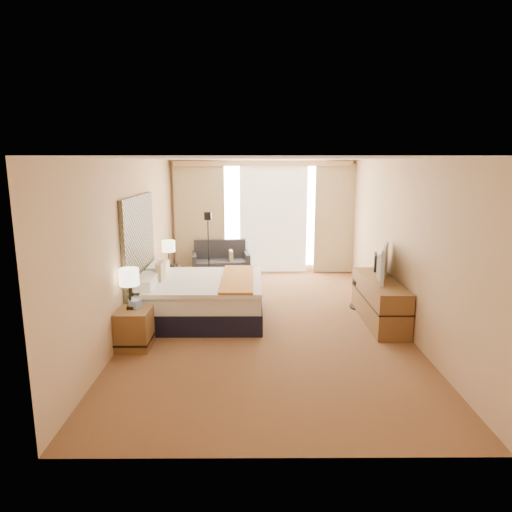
{
  "coord_description": "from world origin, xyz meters",
  "views": [
    {
      "loc": [
        -0.21,
        -7.06,
        2.55
      ],
      "look_at": [
        -0.17,
        0.4,
        1.01
      ],
      "focal_mm": 32.0,
      "sensor_mm": 36.0,
      "label": 1
    }
  ],
  "objects_px": {
    "lamp_right": "(168,247)",
    "floor_lamp": "(208,234)",
    "television": "(378,263)",
    "bed": "(202,298)",
    "desk_chair": "(367,284)",
    "media_dresser": "(379,301)",
    "loveseat": "(221,265)",
    "nightstand_left": "(134,329)",
    "nightstand_right": "(168,282)",
    "lamp_left": "(129,278)"
  },
  "relations": [
    {
      "from": "nightstand_right",
      "to": "loveseat",
      "type": "height_order",
      "value": "loveseat"
    },
    {
      "from": "lamp_right",
      "to": "floor_lamp",
      "type": "bearing_deg",
      "value": 48.26
    },
    {
      "from": "television",
      "to": "floor_lamp",
      "type": "bearing_deg",
      "value": 71.56
    },
    {
      "from": "desk_chair",
      "to": "lamp_left",
      "type": "xyz_separation_m",
      "value": [
        -3.72,
        -1.7,
        0.56
      ]
    },
    {
      "from": "loveseat",
      "to": "desk_chair",
      "type": "xyz_separation_m",
      "value": [
        2.75,
        -2.33,
        0.18
      ]
    },
    {
      "from": "nightstand_left",
      "to": "television",
      "type": "xyz_separation_m",
      "value": [
        3.65,
        1.07,
        0.7
      ]
    },
    {
      "from": "floor_lamp",
      "to": "lamp_left",
      "type": "xyz_separation_m",
      "value": [
        -0.77,
        -3.3,
        -0.09
      ]
    },
    {
      "from": "media_dresser",
      "to": "bed",
      "type": "xyz_separation_m",
      "value": [
        -2.89,
        0.19,
        -0.0
      ]
    },
    {
      "from": "nightstand_right",
      "to": "television",
      "type": "relative_size",
      "value": 0.57
    },
    {
      "from": "media_dresser",
      "to": "lamp_right",
      "type": "distance_m",
      "value": 4.02
    },
    {
      "from": "nightstand_right",
      "to": "lamp_left",
      "type": "height_order",
      "value": "lamp_left"
    },
    {
      "from": "floor_lamp",
      "to": "television",
      "type": "relative_size",
      "value": 1.61
    },
    {
      "from": "bed",
      "to": "desk_chair",
      "type": "height_order",
      "value": "desk_chair"
    },
    {
      "from": "bed",
      "to": "floor_lamp",
      "type": "relative_size",
      "value": 1.27
    },
    {
      "from": "nightstand_right",
      "to": "desk_chair",
      "type": "relative_size",
      "value": 0.56
    },
    {
      "from": "loveseat",
      "to": "desk_chair",
      "type": "height_order",
      "value": "desk_chair"
    },
    {
      "from": "loveseat",
      "to": "desk_chair",
      "type": "relative_size",
      "value": 1.38
    },
    {
      "from": "nightstand_left",
      "to": "desk_chair",
      "type": "relative_size",
      "value": 0.56
    },
    {
      "from": "nightstand_left",
      "to": "bed",
      "type": "height_order",
      "value": "bed"
    },
    {
      "from": "loveseat",
      "to": "floor_lamp",
      "type": "height_order",
      "value": "floor_lamp"
    },
    {
      "from": "desk_chair",
      "to": "lamp_left",
      "type": "bearing_deg",
      "value": -141.51
    },
    {
      "from": "desk_chair",
      "to": "media_dresser",
      "type": "bearing_deg",
      "value": -73.77
    },
    {
      "from": "nightstand_right",
      "to": "bed",
      "type": "xyz_separation_m",
      "value": [
        0.81,
        -1.26,
        0.07
      ]
    },
    {
      "from": "bed",
      "to": "television",
      "type": "relative_size",
      "value": 2.04
    },
    {
      "from": "nightstand_left",
      "to": "bed",
      "type": "bearing_deg",
      "value": 56.78
    },
    {
      "from": "television",
      "to": "bed",
      "type": "bearing_deg",
      "value": 106.12
    },
    {
      "from": "nightstand_right",
      "to": "media_dresser",
      "type": "bearing_deg",
      "value": -21.4
    },
    {
      "from": "lamp_left",
      "to": "media_dresser",
      "type": "bearing_deg",
      "value": 14.93
    },
    {
      "from": "floor_lamp",
      "to": "desk_chair",
      "type": "distance_m",
      "value": 3.42
    },
    {
      "from": "nightstand_left",
      "to": "floor_lamp",
      "type": "distance_m",
      "value": 3.52
    },
    {
      "from": "media_dresser",
      "to": "bed",
      "type": "distance_m",
      "value": 2.9
    },
    {
      "from": "bed",
      "to": "lamp_right",
      "type": "xyz_separation_m",
      "value": [
        -0.78,
        1.34,
        0.61
      ]
    },
    {
      "from": "bed",
      "to": "floor_lamp",
      "type": "distance_m",
      "value": 2.24
    },
    {
      "from": "floor_lamp",
      "to": "lamp_right",
      "type": "xyz_separation_m",
      "value": [
        -0.69,
        -0.77,
        -0.13
      ]
    },
    {
      "from": "lamp_right",
      "to": "nightstand_right",
      "type": "bearing_deg",
      "value": -111.6
    },
    {
      "from": "media_dresser",
      "to": "bed",
      "type": "bearing_deg",
      "value": 176.31
    },
    {
      "from": "television",
      "to": "loveseat",
      "type": "bearing_deg",
      "value": 61.59
    },
    {
      "from": "loveseat",
      "to": "bed",
      "type": "bearing_deg",
      "value": -99.84
    },
    {
      "from": "nightstand_right",
      "to": "media_dresser",
      "type": "relative_size",
      "value": 0.31
    },
    {
      "from": "bed",
      "to": "lamp_left",
      "type": "relative_size",
      "value": 3.4
    },
    {
      "from": "nightstand_right",
      "to": "lamp_right",
      "type": "relative_size",
      "value": 1.04
    },
    {
      "from": "nightstand_left",
      "to": "lamp_left",
      "type": "distance_m",
      "value": 0.72
    },
    {
      "from": "nightstand_left",
      "to": "media_dresser",
      "type": "xyz_separation_m",
      "value": [
        3.7,
        1.05,
        0.07
      ]
    },
    {
      "from": "lamp_right",
      "to": "television",
      "type": "xyz_separation_m",
      "value": [
        3.62,
        -1.5,
        0.02
      ]
    },
    {
      "from": "floor_lamp",
      "to": "television",
      "type": "distance_m",
      "value": 3.71
    },
    {
      "from": "bed",
      "to": "loveseat",
      "type": "relative_size",
      "value": 1.44
    },
    {
      "from": "floor_lamp",
      "to": "lamp_left",
      "type": "height_order",
      "value": "floor_lamp"
    },
    {
      "from": "television",
      "to": "lamp_left",
      "type": "bearing_deg",
      "value": 124.87
    },
    {
      "from": "media_dresser",
      "to": "lamp_left",
      "type": "relative_size",
      "value": 3.13
    },
    {
      "from": "desk_chair",
      "to": "bed",
      "type": "bearing_deg",
      "value": -155.87
    }
  ]
}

